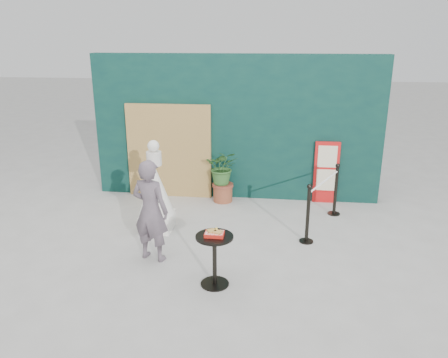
% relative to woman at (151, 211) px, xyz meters
% --- Properties ---
extents(ground, '(60.00, 60.00, 0.00)m').
position_rel_woman_xyz_m(ground, '(0.99, -0.12, -0.80)').
color(ground, '#ADAAA5').
rests_on(ground, ground).
extents(back_wall, '(6.00, 0.30, 3.00)m').
position_rel_woman_xyz_m(back_wall, '(0.99, 3.03, 0.70)').
color(back_wall, '#092A29').
rests_on(back_wall, ground).
extents(bamboo_fence, '(1.80, 0.08, 2.00)m').
position_rel_woman_xyz_m(bamboo_fence, '(-0.41, 2.82, 0.20)').
color(bamboo_fence, tan).
rests_on(bamboo_fence, ground).
extents(woman, '(0.67, 0.52, 1.61)m').
position_rel_woman_xyz_m(woman, '(0.00, 0.00, 0.00)').
color(woman, '#635560').
rests_on(woman, ground).
extents(menu_board, '(0.50, 0.07, 1.30)m').
position_rel_woman_xyz_m(menu_board, '(2.89, 2.84, -0.15)').
color(menu_board, red).
rests_on(menu_board, ground).
extents(statue, '(0.64, 0.64, 1.64)m').
position_rel_woman_xyz_m(statue, '(-0.23, 1.08, -0.13)').
color(statue, white).
rests_on(statue, ground).
extents(cafe_table, '(0.52, 0.52, 0.75)m').
position_rel_woman_xyz_m(cafe_table, '(1.08, -0.63, -0.30)').
color(cafe_table, black).
rests_on(cafe_table, ground).
extents(food_basket, '(0.26, 0.19, 0.11)m').
position_rel_woman_xyz_m(food_basket, '(1.08, -0.63, -0.02)').
color(food_basket, red).
rests_on(food_basket, cafe_table).
extents(planter, '(0.66, 0.57, 1.12)m').
position_rel_woman_xyz_m(planter, '(0.77, 2.62, -0.16)').
color(planter, brown).
rests_on(planter, ground).
extents(stanchion_barrier, '(0.84, 1.54, 1.03)m').
position_rel_woman_xyz_m(stanchion_barrier, '(2.72, 1.54, -0.31)').
color(stanchion_barrier, black).
rests_on(stanchion_barrier, ground).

